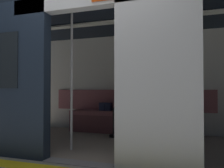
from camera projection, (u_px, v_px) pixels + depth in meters
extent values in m
plane|color=gray|center=(80.00, 164.00, 2.93)|extent=(60.00, 60.00, 0.00)
cube|color=silver|center=(157.00, 77.00, 2.62)|extent=(0.95, 0.12, 2.11)
cube|color=black|center=(157.00, 53.00, 2.62)|extent=(0.52, 0.02, 0.55)
cube|color=silver|center=(80.00, 2.00, 2.98)|extent=(1.91, 0.16, 0.20)
cube|color=black|center=(112.00, 17.00, 4.13)|extent=(6.40, 2.59, 0.12)
cube|color=gray|center=(112.00, 143.00, 4.08)|extent=(6.08, 2.43, 0.01)
cube|color=silver|center=(130.00, 83.00, 5.25)|extent=(6.08, 0.10, 2.11)
cube|color=#935156|center=(130.00, 100.00, 5.18)|extent=(3.52, 0.06, 0.45)
cube|color=white|center=(112.00, 22.00, 4.12)|extent=(4.48, 0.16, 0.03)
cube|color=gray|center=(80.00, 163.00, 2.93)|extent=(0.95, 0.19, 0.01)
cube|color=#935156|center=(127.00, 113.00, 4.97)|extent=(2.48, 0.44, 0.09)
cube|color=brown|center=(124.00, 126.00, 4.77)|extent=(2.48, 0.04, 0.37)
cube|color=#CC5933|center=(128.00, 99.00, 4.95)|extent=(0.40, 0.27, 0.50)
sphere|color=beige|center=(128.00, 83.00, 4.96)|extent=(0.21, 0.21, 0.21)
sphere|color=#B2ADA8|center=(128.00, 81.00, 4.97)|extent=(0.19, 0.19, 0.19)
cylinder|color=#CC5933|center=(138.00, 98.00, 4.82)|extent=(0.08, 0.08, 0.44)
cylinder|color=#CC5933|center=(117.00, 98.00, 5.03)|extent=(0.08, 0.08, 0.44)
cylinder|color=black|center=(128.00, 110.00, 4.73)|extent=(0.19, 0.41, 0.14)
cylinder|color=black|center=(120.00, 110.00, 4.81)|extent=(0.19, 0.41, 0.14)
cylinder|color=black|center=(124.00, 124.00, 4.54)|extent=(0.10, 0.10, 0.42)
cylinder|color=black|center=(115.00, 124.00, 4.62)|extent=(0.10, 0.10, 0.42)
cube|color=black|center=(123.00, 136.00, 4.49)|extent=(0.13, 0.23, 0.06)
cube|color=black|center=(114.00, 135.00, 4.57)|extent=(0.13, 0.23, 0.06)
cube|color=#262D4C|center=(106.00, 107.00, 5.14)|extent=(0.26, 0.14, 0.17)
cube|color=#1A2035|center=(104.00, 107.00, 5.07)|extent=(0.02, 0.01, 0.14)
cube|color=silver|center=(146.00, 111.00, 4.84)|extent=(0.25, 0.27, 0.03)
cylinder|color=silver|center=(72.00, 81.00, 3.60)|extent=(0.04, 0.04, 2.09)
cylinder|color=silver|center=(126.00, 80.00, 3.39)|extent=(0.04, 0.04, 2.09)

